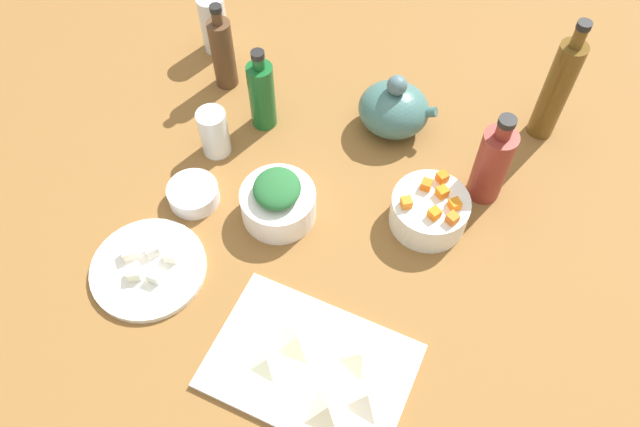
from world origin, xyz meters
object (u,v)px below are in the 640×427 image
cutting_board (310,366)px  drinking_glass_1 (214,24)px  teapot (394,109)px  bowl_carrots (429,211)px  bowl_greens (278,204)px  bottle_0 (492,164)px  drinking_glass_0 (214,132)px  bottle_3 (262,94)px  plate_tofu (149,269)px  bottle_1 (223,52)px  bowl_small_side (193,194)px  bottle_2 (557,89)px

cutting_board → drinking_glass_1: drinking_glass_1 is taller
drinking_glass_1 → teapot: bearing=-12.4°
bowl_carrots → bowl_greens: bearing=-163.7°
bottle_0 → drinking_glass_0: 52.25cm
cutting_board → bottle_0: bottle_0 is taller
teapot → bottle_3: size_ratio=0.84×
plate_tofu → drinking_glass_0: size_ratio=1.97×
plate_tofu → bottle_0: bearing=35.3°
drinking_glass_0 → drinking_glass_1: drinking_glass_1 is taller
teapot → bottle_1: 36.79cm
cutting_board → bowl_small_side: bowl_small_side is taller
drinking_glass_1 → bowl_greens: bearing=-51.4°
bottle_2 → bottle_3: 55.97cm
cutting_board → bottle_2: size_ratio=1.16×
bowl_greens → teapot: (13.68, 27.51, 2.09)cm
bowl_greens → plate_tofu: bearing=-132.2°
cutting_board → bottle_1: 66.41cm
bowl_carrots → bottle_3: (-37.31, 12.44, 4.73)cm
bottle_0 → drinking_glass_0: size_ratio=1.98×
bottle_1 → bottle_3: bearing=-33.3°
teapot → bottle_2: 30.56cm
bottle_0 → bottle_2: bottle_2 is taller
bottle_0 → bowl_small_side: bearing=-158.4°
teapot → bottle_0: (20.68, -9.90, 3.31)cm
bowl_carrots → bottle_2: size_ratio=0.51×
bowl_carrots → plate_tofu: bearing=-148.6°
teapot → drinking_glass_0: 35.48cm
bottle_2 → drinking_glass_0: 65.35cm
cutting_board → plate_tofu: bearing=168.0°
bowl_carrots → bottle_1: (-49.08, 20.17, 5.23)cm
plate_tofu → drinking_glass_1: (-12.50, 55.73, 6.00)cm
plate_tofu → bowl_carrots: 50.63cm
plate_tofu → drinking_glass_1: bearing=102.6°
bowl_greens → drinking_glass_0: size_ratio=1.34×
bottle_3 → bottle_1: bearing=146.7°
cutting_board → teapot: bearing=92.0°
bottle_0 → bottle_3: size_ratio=1.09×
cutting_board → bottle_1: bottle_1 is taller
plate_tofu → bottle_3: bearing=81.5°
bowl_greens → teapot: teapot is taller
teapot → drinking_glass_1: size_ratio=1.19×
bowl_small_side → drinking_glass_0: size_ratio=0.93×
plate_tofu → drinking_glass_1: 57.43cm
drinking_glass_0 → drinking_glass_1: 29.59cm
plate_tofu → teapot: bearing=56.4°
bowl_greens → bowl_small_side: 16.35cm
bowl_small_side → drinking_glass_1: (-13.41, 39.37, 4.81)cm
bowl_greens → drinking_glass_0: 20.07cm
bottle_2 → bowl_greens: bearing=-139.0°
teapot → bottle_0: size_ratio=0.77×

